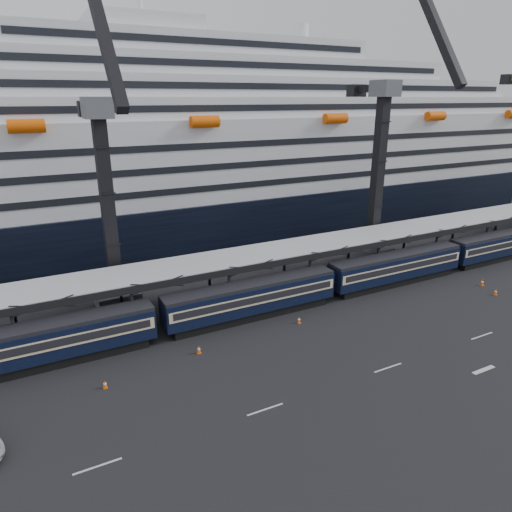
% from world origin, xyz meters
% --- Properties ---
extents(ground, '(260.00, 260.00, 0.00)m').
position_xyz_m(ground, '(0.00, 0.00, 0.00)').
color(ground, black).
rests_on(ground, ground).
extents(lane_markings, '(111.00, 4.27, 0.02)m').
position_xyz_m(lane_markings, '(8.15, -5.23, 0.01)').
color(lane_markings, beige).
rests_on(lane_markings, ground).
extents(train, '(133.05, 3.00, 4.05)m').
position_xyz_m(train, '(-4.65, 10.00, 2.20)').
color(train, black).
rests_on(train, ground).
extents(canopy, '(130.00, 6.25, 5.53)m').
position_xyz_m(canopy, '(0.00, 14.00, 5.25)').
color(canopy, '#A0A3A8').
rests_on(canopy, ground).
extents(cruise_ship, '(214.09, 28.84, 34.00)m').
position_xyz_m(cruise_ship, '(-1.08, 45.99, 12.34)').
color(cruise_ship, black).
rests_on(cruise_ship, ground).
extents(crane_dark_near, '(4.50, 17.75, 35.08)m').
position_xyz_m(crane_dark_near, '(-20.00, 18.59, 11.93)').
color(crane_dark_near, '#51545A').
rests_on(crane_dark_near, ground).
extents(crane_dark_mid, '(4.50, 18.24, 39.64)m').
position_xyz_m(crane_dark_mid, '(15.00, 17.59, 13.36)').
color(crane_dark_mid, '#51545A').
rests_on(crane_dark_mid, ground).
extents(traffic_cone_b, '(0.35, 0.35, 0.70)m').
position_xyz_m(traffic_cone_b, '(-24.05, 4.25, 0.34)').
color(traffic_cone_b, '#F55807').
rests_on(traffic_cone_b, ground).
extents(traffic_cone_c, '(0.38, 0.38, 0.77)m').
position_xyz_m(traffic_cone_c, '(-15.55, 5.75, 0.38)').
color(traffic_cone_c, '#F55807').
rests_on(traffic_cone_c, ground).
extents(traffic_cone_d, '(0.36, 0.36, 0.73)m').
position_xyz_m(traffic_cone_d, '(-4.34, 6.50, 0.36)').
color(traffic_cone_d, '#F55807').
rests_on(traffic_cone_d, ground).
extents(traffic_cone_e, '(0.43, 0.43, 0.87)m').
position_xyz_m(traffic_cone_e, '(21.07, 4.50, 0.43)').
color(traffic_cone_e, '#F55807').
rests_on(traffic_cone_e, ground).
extents(traffic_cone_f, '(0.39, 0.39, 0.77)m').
position_xyz_m(traffic_cone_f, '(19.98, 1.86, 0.38)').
color(traffic_cone_f, '#F55807').
rests_on(traffic_cone_f, ground).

